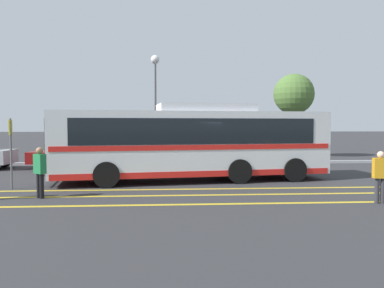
# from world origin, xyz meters

# --- Properties ---
(ground_plane) EXTENTS (220.00, 220.00, 0.00)m
(ground_plane) POSITION_xyz_m (0.00, 0.00, 0.00)
(ground_plane) COLOR #2D2D30
(lane_strip_0) EXTENTS (31.45, 0.20, 0.01)m
(lane_strip_0) POSITION_xyz_m (0.13, -2.13, 0.00)
(lane_strip_0) COLOR gold
(lane_strip_0) RESTS_ON ground_plane
(lane_strip_1) EXTENTS (31.45, 0.20, 0.01)m
(lane_strip_1) POSITION_xyz_m (0.13, -3.33, 0.00)
(lane_strip_1) COLOR gold
(lane_strip_1) RESTS_ON ground_plane
(lane_strip_2) EXTENTS (31.45, 0.20, 0.01)m
(lane_strip_2) POSITION_xyz_m (0.13, -4.78, 0.00)
(lane_strip_2) COLOR gold
(lane_strip_2) RESTS_ON ground_plane
(curb_strip) EXTENTS (39.45, 0.36, 0.15)m
(curb_strip) POSITION_xyz_m (0.13, 6.72, 0.07)
(curb_strip) COLOR #99999E
(curb_strip) RESTS_ON ground_plane
(transit_bus) EXTENTS (11.96, 4.07, 3.26)m
(transit_bus) POSITION_xyz_m (0.15, 0.08, 1.68)
(transit_bus) COLOR silver
(transit_bus) RESTS_ON ground_plane
(parked_car_1) EXTENTS (5.00, 2.33, 1.36)m
(parked_car_1) POSITION_xyz_m (-5.89, 4.89, 0.71)
(parked_car_1) COLOR maroon
(parked_car_1) RESTS_ON ground_plane
(pedestrian_0) EXTENTS (0.45, 0.28, 1.59)m
(pedestrian_0) POSITION_xyz_m (5.54, -4.96, 0.90)
(pedestrian_0) COLOR #2D2D33
(pedestrian_0) RESTS_ON ground_plane
(pedestrian_1) EXTENTS (0.46, 0.44, 1.66)m
(pedestrian_1) POSITION_xyz_m (-5.05, -3.50, 0.94)
(pedestrian_1) COLOR black
(pedestrian_1) RESTS_ON ground_plane
(bus_stop_sign) EXTENTS (0.08, 0.40, 2.62)m
(bus_stop_sign) POSITION_xyz_m (-6.69, -1.66, 1.65)
(bus_stop_sign) COLOR #59595E
(bus_stop_sign) RESTS_ON ground_plane
(street_lamp) EXTENTS (0.55, 0.55, 6.72)m
(street_lamp) POSITION_xyz_m (-1.67, 7.83, 5.02)
(street_lamp) COLOR #59595E
(street_lamp) RESTS_ON ground_plane
(tree_0) EXTENTS (2.94, 2.94, 6.09)m
(tree_0) POSITION_xyz_m (8.29, 11.02, 4.58)
(tree_0) COLOR #513823
(tree_0) RESTS_ON ground_plane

